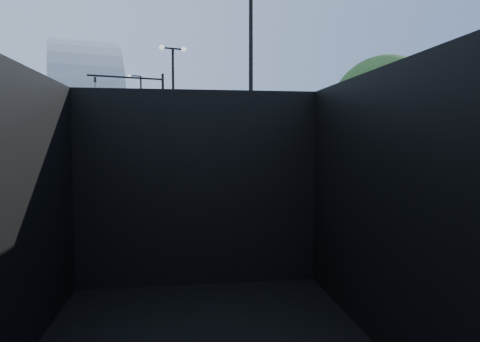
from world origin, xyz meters
name	(u,v)px	position (x,y,z in m)	size (l,w,h in m)	color
sidewalk	(160,172)	(3.50, 40.00, 0.06)	(7.00, 140.00, 0.12)	#4C2D23
concrete_strip	(185,171)	(6.20, 40.00, 0.07)	(2.40, 140.00, 0.13)	slate
curb	(127,172)	(0.00, 40.00, 0.07)	(0.30, 140.00, 0.14)	gray
dump_truck	(202,320)	(-4.73, -0.72, 1.60)	(6.23, 14.08, 3.80)	black
white_sedan	(133,200)	(-3.15, 14.16, 0.72)	(1.51, 4.34, 1.43)	white
dark_car_mid	(47,167)	(-7.51, 41.31, 0.72)	(2.38, 5.15, 1.43)	black
dark_car_far	(87,162)	(-3.25, 53.48, 0.63)	(1.77, 4.36, 1.27)	black
pedestrian	(248,178)	(4.71, 19.50, 0.98)	(0.71, 0.47, 1.96)	black
streetlight_1	(248,112)	(0.49, 10.00, 4.34)	(1.44, 0.56, 9.21)	black
streetlight_2	(174,117)	(0.60, 22.00, 4.82)	(1.72, 0.56, 9.28)	black
streetlight_3	(140,130)	(0.49, 34.00, 4.34)	(1.44, 0.56, 9.21)	black
streetlight_4	(124,128)	(0.60, 46.00, 4.82)	(1.72, 0.56, 9.28)	black
traffic_mast	(150,117)	(-0.30, 25.00, 4.98)	(5.09, 0.20, 8.00)	black
tree_0	(386,111)	(1.65, 4.02, 4.01)	(2.73, 2.73, 5.39)	#382619
tree_1	(228,127)	(1.65, 15.02, 3.98)	(2.85, 2.85, 5.41)	#382619
tree_2	(171,139)	(1.65, 27.02, 3.46)	(2.48, 2.44, 4.69)	#382619
tree_3	(144,135)	(1.65, 39.02, 3.98)	(2.63, 2.62, 5.30)	#382619
convention_center	(85,128)	(-2.00, 85.00, 6.00)	(50.00, 30.00, 50.00)	#A1A8AB
commercial_block_ne	(233,136)	(16.00, 50.00, 4.00)	(12.00, 22.00, 8.00)	#635C59
commercial_block_e	(406,138)	(18.00, 20.00, 3.50)	(10.00, 16.00, 7.00)	#69615E
utility_cover_1	(320,230)	(2.40, 8.00, 0.13)	(0.50, 0.50, 0.02)	black
utility_cover_2	(216,194)	(2.40, 19.00, 0.13)	(0.50, 0.50, 0.02)	black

